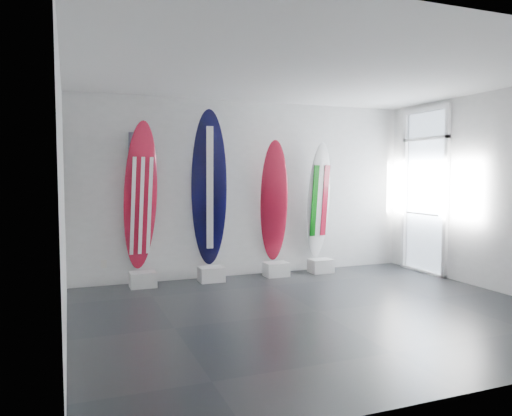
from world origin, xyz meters
name	(u,v)px	position (x,y,z in m)	size (l,w,h in m)	color
floor	(318,312)	(0.00, 0.00, 0.00)	(6.00, 6.00, 0.00)	black
ceiling	(320,73)	(0.00, 0.00, 3.00)	(6.00, 6.00, 0.00)	white
wall_back	(250,189)	(0.00, 2.50, 1.50)	(6.00, 6.00, 0.00)	silver
wall_front	(474,207)	(0.00, -2.50, 1.50)	(6.00, 6.00, 0.00)	silver
wall_left	(63,199)	(-3.00, 0.00, 1.50)	(5.00, 5.00, 0.00)	silver
wall_right	(498,191)	(3.00, 0.00, 1.50)	(5.00, 5.00, 0.00)	silver
display_block_usa	(143,280)	(-1.89, 2.18, 0.12)	(0.40, 0.30, 0.24)	silver
surfboard_usa	(141,197)	(-1.89, 2.28, 1.40)	(0.53, 0.08, 2.36)	maroon
display_block_navy	(211,274)	(-0.79, 2.18, 0.12)	(0.40, 0.30, 0.24)	silver
surfboard_navy	(209,189)	(-0.79, 2.28, 1.52)	(0.58, 0.08, 2.57)	black
display_block_swiss	(276,269)	(0.37, 2.18, 0.12)	(0.40, 0.30, 0.24)	silver
surfboard_swiss	(274,201)	(0.37, 2.28, 1.29)	(0.48, 0.08, 2.11)	maroon
display_block_italy	(321,266)	(1.24, 2.18, 0.12)	(0.40, 0.30, 0.24)	silver
surfboard_italy	(319,201)	(1.24, 2.28, 1.28)	(0.47, 0.08, 2.09)	white
wall_outlet	(104,264)	(-2.45, 2.48, 0.35)	(0.09, 0.02, 0.13)	silver
glass_door	(425,193)	(2.97, 1.55, 1.43)	(0.12, 1.16, 2.85)	white
balcony	(481,241)	(4.30, 1.55, 0.50)	(2.80, 2.20, 1.20)	slate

